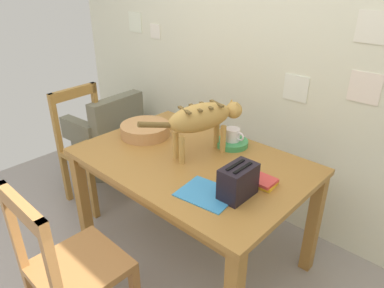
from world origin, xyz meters
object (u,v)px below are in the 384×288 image
at_px(saucer_bowl, 232,143).
at_px(wicker_armchair, 106,143).
at_px(wooden_chair_near, 71,269).
at_px(cat, 203,119).
at_px(coffee_mug, 233,135).
at_px(wicker_basket, 145,130).
at_px(book_stack, 258,180).
at_px(wooden_chair_far, 92,148).
at_px(magazine, 207,194).
at_px(dining_table, 192,171).
at_px(toaster, 238,182).

xyz_separation_m(saucer_bowl, wicker_armchair, (-1.48, -0.01, -0.49)).
bearing_deg(wooden_chair_near, saucer_bowl, 86.13).
bearing_deg(saucer_bowl, wooden_chair_near, -94.51).
bearing_deg(wicker_armchair, cat, -103.04).
height_order(wooden_chair_near, wicker_armchair, wooden_chair_near).
xyz_separation_m(coffee_mug, wicker_basket, (-0.54, -0.28, -0.04)).
xyz_separation_m(wicker_basket, wooden_chair_near, (0.44, -0.88, -0.32)).
distance_m(saucer_bowl, coffee_mug, 0.06).
bearing_deg(wicker_armchair, book_stack, -102.60).
bearing_deg(wooden_chair_far, saucer_bowl, 104.23).
distance_m(wooden_chair_near, wicker_armchair, 1.81).
distance_m(magazine, book_stack, 0.30).
relative_size(saucer_bowl, wooden_chair_far, 0.22).
xyz_separation_m(dining_table, coffee_mug, (0.07, 0.31, 0.16)).
bearing_deg(book_stack, wicker_basket, -179.19).
bearing_deg(magazine, wicker_armchair, 155.76).
xyz_separation_m(wooden_chair_near, wooden_chair_far, (-1.06, 0.80, 0.00)).
relative_size(wooden_chair_far, wicker_armchair, 1.22).
height_order(dining_table, magazine, magazine).
bearing_deg(toaster, magazine, -142.85).
xyz_separation_m(book_stack, wicker_basket, (-0.91, -0.01, 0.02)).
relative_size(magazine, wooden_chair_far, 0.30).
bearing_deg(book_stack, cat, 173.52).
height_order(book_stack, wooden_chair_near, wooden_chair_near).
height_order(book_stack, wicker_basket, wicker_basket).
height_order(coffee_mug, magazine, coffee_mug).
distance_m(coffee_mug, wicker_basket, 0.61).
bearing_deg(dining_table, book_stack, 5.50).
relative_size(book_stack, wicker_armchair, 0.25).
xyz_separation_m(book_stack, wooden_chair_near, (-0.47, -0.89, -0.30)).
height_order(book_stack, wicker_armchair, book_stack).
xyz_separation_m(book_stack, wicker_armchair, (-1.86, 0.26, -0.49)).
distance_m(saucer_bowl, magazine, 0.59).
height_order(coffee_mug, wicker_armchair, coffee_mug).
distance_m(cat, coffee_mug, 0.28).
relative_size(book_stack, wicker_basket, 0.58).
bearing_deg(book_stack, dining_table, -174.50).
xyz_separation_m(wicker_basket, wooden_chair_far, (-0.61, -0.08, -0.32)).
distance_m(coffee_mug, magazine, 0.59).
height_order(dining_table, wicker_basket, wicker_basket).
distance_m(dining_table, book_stack, 0.46).
xyz_separation_m(wooden_chair_near, wicker_armchair, (-1.39, 1.15, -0.19)).
height_order(cat, coffee_mug, cat).
distance_m(toaster, wicker_armchair, 1.98).
relative_size(cat, book_stack, 3.41).
bearing_deg(dining_table, coffee_mug, 76.73).
bearing_deg(cat, wicker_armchair, -171.39).
bearing_deg(magazine, toaster, 29.86).
xyz_separation_m(toaster, wooden_chair_near, (-0.46, -0.71, -0.37)).
bearing_deg(dining_table, wicker_armchair, 168.01).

